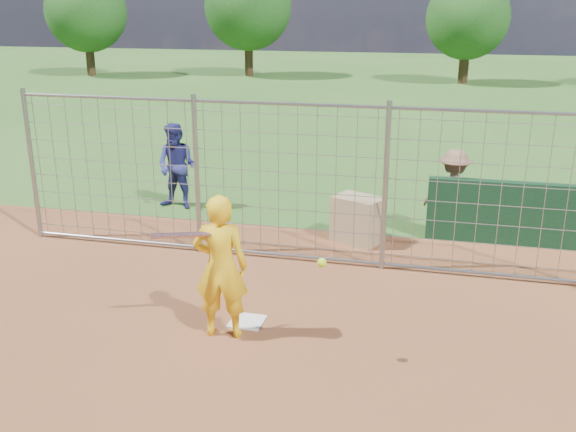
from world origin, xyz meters
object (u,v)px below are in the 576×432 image
(equipment_bin, at_px, (358,219))
(bystander_a, at_px, (177,166))
(bystander_c, at_px, (453,193))
(batter, at_px, (221,267))

(equipment_bin, bearing_deg, bystander_a, -171.50)
(bystander_c, bearing_deg, batter, 63.93)
(bystander_c, bearing_deg, bystander_a, 1.67)
(bystander_c, xyz_separation_m, equipment_bin, (-1.56, -0.72, -0.38))
(bystander_a, relative_size, bystander_c, 1.10)
(equipment_bin, bearing_deg, batter, -82.92)
(batter, bearing_deg, equipment_bin, -116.24)
(batter, height_order, equipment_bin, batter)
(batter, distance_m, bystander_c, 5.18)
(bystander_a, relative_size, equipment_bin, 2.14)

